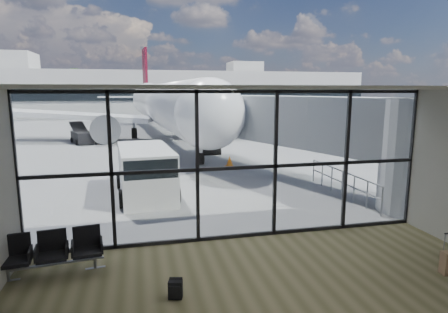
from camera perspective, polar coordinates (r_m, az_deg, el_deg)
name	(u,v)px	position (r m, az deg, el deg)	size (l,w,h in m)	color
ground	(160,125)	(50.82, -9.74, 4.79)	(220.00, 220.00, 0.00)	slate
lounge_shell	(309,197)	(6.66, 12.80, -6.05)	(12.02, 8.01, 4.51)	brown
glass_curtain_wall	(237,166)	(11.14, 2.01, -1.49)	(12.10, 0.12, 4.50)	white
jet_bridge	(295,125)	(19.32, 10.72, 4.74)	(8.00, 16.50, 4.33)	#A8ABAD
apron_railing	(342,180)	(16.80, 17.57, -3.37)	(0.06, 5.46, 1.11)	gray
far_terminal	(149,92)	(72.56, -11.34, 9.58)	(80.00, 12.20, 11.00)	#A7A6A2
tree_3	(11,90)	(86.02, -29.65, 8.80)	(4.95, 4.95, 7.12)	#382619
tree_4	(44,87)	(84.53, -25.74, 9.53)	(5.61, 5.61, 8.07)	#382619
tree_5	(75,84)	(83.45, -21.70, 10.24)	(6.27, 6.27, 9.03)	#382619
seating_row	(52,250)	(10.41, -24.70, -12.83)	(2.38, 0.93, 1.06)	gray
backpack	(175,289)	(8.67, -7.42, -19.44)	(0.34, 0.33, 0.45)	black
airliner	(164,104)	(37.75, -9.20, 7.84)	(34.55, 40.08, 10.32)	white
service_van	(146,172)	(16.27, -11.84, -2.26)	(2.63, 4.95, 2.09)	silver
belt_loader	(82,136)	(34.50, -20.80, 2.87)	(2.50, 3.99, 1.74)	black
traffic_cone_a	(230,161)	(22.29, 0.86, -0.74)	(0.47, 0.47, 0.67)	orange
traffic_cone_b	(169,159)	(23.10, -8.42, -0.45)	(0.48, 0.48, 0.68)	#FC340D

